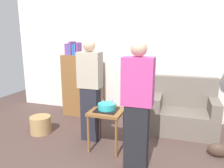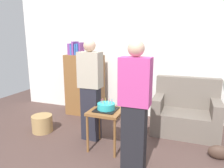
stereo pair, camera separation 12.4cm
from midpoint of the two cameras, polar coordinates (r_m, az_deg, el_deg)
The scene contains 10 objects.
ground_plane at distance 2.92m, azimuth -1.39°, elevation -21.87°, with size 8.00×8.00×0.00m, color #4C3833.
wall_back at distance 4.41m, azimuth 7.48°, elevation 8.46°, with size 6.00×0.10×2.70m, color silver.
couch at distance 3.97m, azimuth 18.09°, elevation -7.45°, with size 1.10×0.70×0.96m.
bookshelf at distance 4.53m, azimuth -8.95°, elevation -0.10°, with size 0.80×0.36×1.58m.
side_table at distance 3.14m, azimuth -2.58°, elevation -8.76°, with size 0.48×0.48×0.61m.
birthday_cake at distance 3.09m, azimuth -2.60°, elevation -6.29°, with size 0.32×0.32×0.17m.
person_blowing_candles at distance 3.35m, azimuth -7.01°, elevation -1.73°, with size 0.36×0.22×1.63m.
person_holding_cake at distance 2.50m, azimuth 5.49°, elevation -6.68°, with size 0.36×0.22×1.63m.
wicker_basket at distance 3.99m, azimuth -19.74°, elevation -10.40°, with size 0.36×0.36×0.30m, color #A88451.
handbag at distance 3.41m, azimuth 26.00°, elevation -15.91°, with size 0.28×0.14×0.20m, color #473328.
Camera 1 is at (0.75, -2.30, 1.65)m, focal length 33.51 mm.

